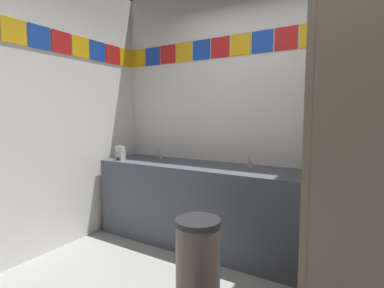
{
  "coord_description": "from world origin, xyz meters",
  "views": [
    {
      "loc": [
        0.59,
        -1.4,
        1.34
      ],
      "look_at": [
        -0.79,
        0.87,
        1.09
      ],
      "focal_mm": 27.11,
      "sensor_mm": 36.0,
      "label": 1
    }
  ],
  "objects": [
    {
      "name": "trash_bin",
      "position": [
        -0.41,
        0.31,
        0.31
      ],
      "size": [
        0.33,
        0.33,
        0.62
      ],
      "color": "brown",
      "rests_on": "ground_plane"
    },
    {
      "name": "wall_back",
      "position": [
        -0.0,
        1.51,
        1.4
      ],
      "size": [
        4.12,
        0.09,
        2.8
      ],
      "color": "white",
      "rests_on": "ground_plane"
    },
    {
      "name": "soap_dispenser",
      "position": [
        -1.82,
        0.98,
        0.92
      ],
      "size": [
        0.09,
        0.09,
        0.16
      ],
      "color": "#B7BABF",
      "rests_on": "vanity_counter"
    },
    {
      "name": "stall_divider",
      "position": [
        0.51,
        0.5,
        1.09
      ],
      "size": [
        0.92,
        1.42,
        2.18
      ],
      "color": "#726651",
      "rests_on": "ground_plane"
    },
    {
      "name": "faucet_left",
      "position": [
        -1.46,
        1.25,
        0.9
      ],
      "size": [
        0.04,
        0.1,
        0.14
      ],
      "color": "silver",
      "rests_on": "vanity_counter"
    },
    {
      "name": "vanity_counter",
      "position": [
        -0.92,
        1.16,
        0.43
      ],
      "size": [
        2.19,
        0.61,
        0.84
      ],
      "color": "#4C515B",
      "rests_on": "ground_plane"
    },
    {
      "name": "faucet_right",
      "position": [
        -0.37,
        1.25,
        0.9
      ],
      "size": [
        0.04,
        0.1,
        0.14
      ],
      "color": "silver",
      "rests_on": "vanity_counter"
    },
    {
      "name": "wall_side",
      "position": [
        -2.1,
        -0.0,
        1.4
      ],
      "size": [
        0.09,
        2.93,
        2.8
      ],
      "color": "white",
      "rests_on": "ground_plane"
    }
  ]
}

